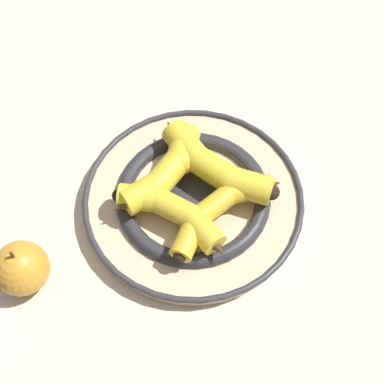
{
  "coord_description": "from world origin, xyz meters",
  "views": [
    {
      "loc": [
        -0.33,
        -0.22,
        0.66
      ],
      "look_at": [
        -0.0,
        -0.03,
        0.04
      ],
      "focal_mm": 50.0,
      "sensor_mm": 36.0,
      "label": 1
    }
  ],
  "objects_px": {
    "banana_d": "(220,209)",
    "decorative_bowl": "(192,201)",
    "apple": "(21,268)",
    "banana_b": "(164,172)",
    "banana_a": "(174,213)",
    "banana_c": "(213,165)"
  },
  "relations": [
    {
      "from": "banana_d",
      "to": "decorative_bowl",
      "type": "bearing_deg",
      "value": -81.56
    },
    {
      "from": "decorative_bowl",
      "to": "banana_d",
      "type": "xyz_separation_m",
      "value": [
        -0.01,
        -0.05,
        0.03
      ]
    },
    {
      "from": "banana_a",
      "to": "banana_c",
      "type": "distance_m",
      "value": 0.09
    },
    {
      "from": "decorative_bowl",
      "to": "banana_b",
      "type": "height_order",
      "value": "banana_b"
    },
    {
      "from": "decorative_bowl",
      "to": "banana_d",
      "type": "distance_m",
      "value": 0.06
    },
    {
      "from": "decorative_bowl",
      "to": "banana_a",
      "type": "bearing_deg",
      "value": 179.24
    },
    {
      "from": "apple",
      "to": "banana_d",
      "type": "bearing_deg",
      "value": -42.65
    },
    {
      "from": "banana_c",
      "to": "banana_d",
      "type": "relative_size",
      "value": 1.12
    },
    {
      "from": "banana_a",
      "to": "banana_c",
      "type": "xyz_separation_m",
      "value": [
        0.09,
        -0.01,
        0.0
      ]
    },
    {
      "from": "banana_d",
      "to": "banana_b",
      "type": "bearing_deg",
      "value": -76.8
    },
    {
      "from": "decorative_bowl",
      "to": "apple",
      "type": "bearing_deg",
      "value": 147.04
    },
    {
      "from": "banana_a",
      "to": "banana_b",
      "type": "height_order",
      "value": "banana_b"
    },
    {
      "from": "banana_b",
      "to": "apple",
      "type": "xyz_separation_m",
      "value": [
        -0.2,
        0.09,
        -0.02
      ]
    },
    {
      "from": "apple",
      "to": "banana_c",
      "type": "bearing_deg",
      "value": -29.28
    },
    {
      "from": "banana_d",
      "to": "banana_a",
      "type": "bearing_deg",
      "value": -33.41
    },
    {
      "from": "decorative_bowl",
      "to": "banana_b",
      "type": "relative_size",
      "value": 1.75
    },
    {
      "from": "banana_b",
      "to": "apple",
      "type": "height_order",
      "value": "apple"
    },
    {
      "from": "decorative_bowl",
      "to": "banana_c",
      "type": "relative_size",
      "value": 1.55
    },
    {
      "from": "banana_c",
      "to": "banana_d",
      "type": "distance_m",
      "value": 0.07
    },
    {
      "from": "apple",
      "to": "banana_b",
      "type": "bearing_deg",
      "value": -23.0
    },
    {
      "from": "banana_a",
      "to": "banana_d",
      "type": "bearing_deg",
      "value": -142.66
    },
    {
      "from": "decorative_bowl",
      "to": "banana_b",
      "type": "bearing_deg",
      "value": 89.2
    }
  ]
}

